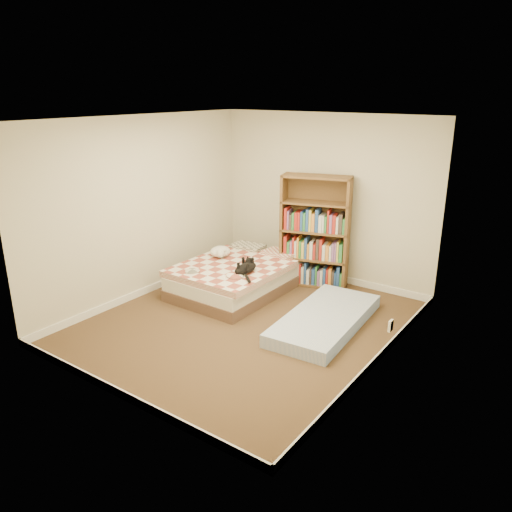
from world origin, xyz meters
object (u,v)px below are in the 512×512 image
Objects in this scene: bed at (238,276)px; black_cat at (247,268)px; bookshelf at (315,246)px; white_dog at (220,252)px; floor_mattress at (325,320)px.

bed is 0.52m from black_cat.
white_dog is (-1.14, -0.83, -0.08)m from bookshelf.
bookshelf is 0.91× the size of floor_mattress.
bookshelf is at bearing 37.32° from white_dog.
bookshelf is at bearing 49.25° from bed.
bookshelf reaches higher than bed.
bookshelf is 1.51m from floor_mattress.
black_cat is (-0.42, -1.14, -0.09)m from bookshelf.
black_cat is 0.79m from white_dog.
bed is 1.00× the size of floor_mattress.
bookshelf is at bearing 120.49° from floor_mattress.
black_cat reaches higher than floor_mattress.
floor_mattress is 1.30m from black_cat.
bookshelf is 1.22m from black_cat.
black_cat is at bearing -126.44° from bookshelf.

